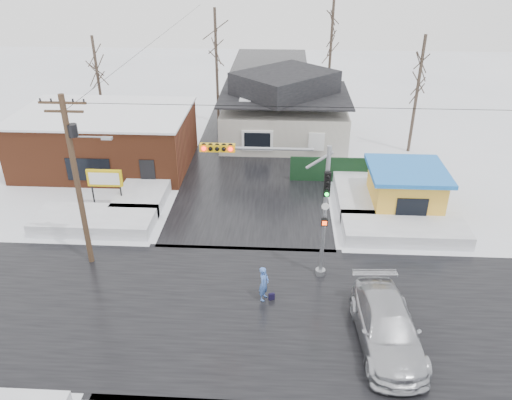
# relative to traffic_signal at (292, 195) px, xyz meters

# --- Properties ---
(ground) EXTENTS (120.00, 120.00, 0.00)m
(ground) POSITION_rel_traffic_signal_xyz_m (-2.43, -2.97, -4.54)
(ground) COLOR white
(ground) RESTS_ON ground
(road_ns) EXTENTS (10.00, 120.00, 0.02)m
(road_ns) POSITION_rel_traffic_signal_xyz_m (-2.43, -2.97, -4.53)
(road_ns) COLOR black
(road_ns) RESTS_ON ground
(road_ew) EXTENTS (120.00, 10.00, 0.02)m
(road_ew) POSITION_rel_traffic_signal_xyz_m (-2.43, -2.97, -4.53)
(road_ew) COLOR black
(road_ew) RESTS_ON ground
(snowbank_nw) EXTENTS (7.00, 3.00, 0.80)m
(snowbank_nw) POSITION_rel_traffic_signal_xyz_m (-11.43, 4.03, -4.14)
(snowbank_nw) COLOR white
(snowbank_nw) RESTS_ON ground
(snowbank_ne) EXTENTS (7.00, 3.00, 0.80)m
(snowbank_ne) POSITION_rel_traffic_signal_xyz_m (6.57, 4.03, -4.14)
(snowbank_ne) COLOR white
(snowbank_ne) RESTS_ON ground
(snowbank_nside_w) EXTENTS (3.00, 8.00, 0.80)m
(snowbank_nside_w) POSITION_rel_traffic_signal_xyz_m (-9.43, 9.03, -4.14)
(snowbank_nside_w) COLOR white
(snowbank_nside_w) RESTS_ON ground
(snowbank_nside_e) EXTENTS (3.00, 8.00, 0.80)m
(snowbank_nside_e) POSITION_rel_traffic_signal_xyz_m (4.57, 9.03, -4.14)
(snowbank_nside_e) COLOR white
(snowbank_nside_e) RESTS_ON ground
(traffic_signal) EXTENTS (6.05, 0.68, 7.00)m
(traffic_signal) POSITION_rel_traffic_signal_xyz_m (0.00, 0.00, 0.00)
(traffic_signal) COLOR gray
(traffic_signal) RESTS_ON ground
(utility_pole) EXTENTS (3.15, 0.44, 9.00)m
(utility_pole) POSITION_rel_traffic_signal_xyz_m (-10.36, 0.53, 0.57)
(utility_pole) COLOR #382619
(utility_pole) RESTS_ON ground
(brick_building) EXTENTS (12.20, 8.20, 4.12)m
(brick_building) POSITION_rel_traffic_signal_xyz_m (-13.43, 13.03, -2.46)
(brick_building) COLOR brown
(brick_building) RESTS_ON ground
(marquee_sign) EXTENTS (2.20, 0.21, 2.55)m
(marquee_sign) POSITION_rel_traffic_signal_xyz_m (-11.43, 6.53, -2.62)
(marquee_sign) COLOR black
(marquee_sign) RESTS_ON ground
(house) EXTENTS (10.40, 8.40, 5.76)m
(house) POSITION_rel_traffic_signal_xyz_m (-0.43, 19.03, -1.92)
(house) COLOR beige
(house) RESTS_ON ground
(kiosk) EXTENTS (4.60, 4.60, 2.88)m
(kiosk) POSITION_rel_traffic_signal_xyz_m (7.07, 7.03, -3.08)
(kiosk) COLOR gold
(kiosk) RESTS_ON ground
(fence) EXTENTS (8.00, 0.12, 1.80)m
(fence) POSITION_rel_traffic_signal_xyz_m (4.07, 11.03, -3.64)
(fence) COLOR black
(fence) RESTS_ON ground
(tree_far_left) EXTENTS (3.00, 3.00, 10.00)m
(tree_far_left) POSITION_rel_traffic_signal_xyz_m (-6.43, 23.03, 3.41)
(tree_far_left) COLOR #332821
(tree_far_left) RESTS_ON ground
(tree_far_mid) EXTENTS (3.00, 3.00, 12.00)m
(tree_far_mid) POSITION_rel_traffic_signal_xyz_m (3.57, 25.03, 5.00)
(tree_far_mid) COLOR #332821
(tree_far_mid) RESTS_ON ground
(tree_far_right) EXTENTS (3.00, 3.00, 9.00)m
(tree_far_right) POSITION_rel_traffic_signal_xyz_m (9.57, 17.03, 2.62)
(tree_far_right) COLOR #332821
(tree_far_right) RESTS_ON ground
(tree_far_west) EXTENTS (3.00, 3.00, 8.00)m
(tree_far_west) POSITION_rel_traffic_signal_xyz_m (-16.43, 21.03, 1.82)
(tree_far_west) COLOR #332821
(tree_far_west) RESTS_ON ground
(pedestrian) EXTENTS (0.63, 0.75, 1.76)m
(pedestrian) POSITION_rel_traffic_signal_xyz_m (-1.21, -2.06, -3.66)
(pedestrian) COLOR #4269BB
(pedestrian) RESTS_ON ground
(car) EXTENTS (2.76, 6.07, 1.72)m
(car) POSITION_rel_traffic_signal_xyz_m (4.01, -4.66, -3.68)
(car) COLOR #B9BBC1
(car) RESTS_ON ground
(shopping_bag) EXTENTS (0.30, 0.21, 0.35)m
(shopping_bag) POSITION_rel_traffic_signal_xyz_m (-0.84, -2.11, -4.36)
(shopping_bag) COLOR black
(shopping_bag) RESTS_ON ground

